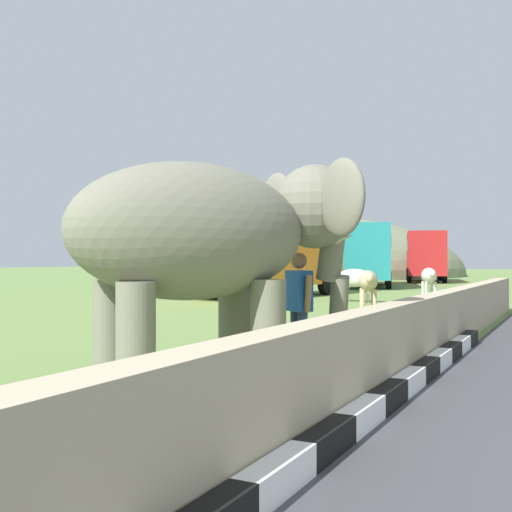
{
  "coord_description": "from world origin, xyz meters",
  "views": [
    {
      "loc": [
        -4.51,
        2.43,
        1.55
      ],
      "look_at": [
        2.55,
        6.07,
        1.6
      ],
      "focal_mm": 43.92,
      "sensor_mm": 36.0,
      "label": 1
    }
  ],
  "objects_px": {
    "person_handler": "(299,304)",
    "cow_near": "(368,282)",
    "cow_mid": "(353,279)",
    "bus_red": "(425,253)",
    "cow_far": "(429,276)",
    "elephant": "(217,235)",
    "bus_orange": "(272,248)",
    "bus_teal": "(368,251)"
  },
  "relations": [
    {
      "from": "person_handler",
      "to": "bus_red",
      "type": "height_order",
      "value": "bus_red"
    },
    {
      "from": "bus_red",
      "to": "elephant",
      "type": "bearing_deg",
      "value": -171.58
    },
    {
      "from": "elephant",
      "to": "bus_red",
      "type": "bearing_deg",
      "value": 8.42
    },
    {
      "from": "elephant",
      "to": "cow_far",
      "type": "xyz_separation_m",
      "value": [
        19.87,
        1.52,
        -0.99
      ]
    },
    {
      "from": "bus_teal",
      "to": "cow_far",
      "type": "bearing_deg",
      "value": -149.28
    },
    {
      "from": "bus_teal",
      "to": "bus_red",
      "type": "bearing_deg",
      "value": -7.71
    },
    {
      "from": "elephant",
      "to": "cow_near",
      "type": "bearing_deg",
      "value": 8.43
    },
    {
      "from": "bus_orange",
      "to": "cow_mid",
      "type": "relative_size",
      "value": 4.32
    },
    {
      "from": "bus_teal",
      "to": "cow_near",
      "type": "distance_m",
      "value": 17.68
    },
    {
      "from": "cow_far",
      "to": "bus_red",
      "type": "bearing_deg",
      "value": 12.59
    },
    {
      "from": "person_handler",
      "to": "cow_far",
      "type": "relative_size",
      "value": 0.87
    },
    {
      "from": "elephant",
      "to": "cow_mid",
      "type": "distance_m",
      "value": 15.65
    },
    {
      "from": "elephant",
      "to": "cow_far",
      "type": "distance_m",
      "value": 19.95
    },
    {
      "from": "bus_red",
      "to": "cow_mid",
      "type": "height_order",
      "value": "bus_red"
    },
    {
      "from": "cow_mid",
      "to": "bus_teal",
      "type": "bearing_deg",
      "value": 15.04
    },
    {
      "from": "person_handler",
      "to": "bus_teal",
      "type": "bearing_deg",
      "value": 15.19
    },
    {
      "from": "cow_far",
      "to": "cow_mid",
      "type": "bearing_deg",
      "value": 158.91
    },
    {
      "from": "bus_orange",
      "to": "bus_teal",
      "type": "height_order",
      "value": "same"
    },
    {
      "from": "bus_orange",
      "to": "cow_near",
      "type": "relative_size",
      "value": 4.35
    },
    {
      "from": "cow_near",
      "to": "bus_orange",
      "type": "bearing_deg",
      "value": 49.87
    },
    {
      "from": "cow_near",
      "to": "cow_far",
      "type": "distance_m",
      "value": 7.61
    },
    {
      "from": "person_handler",
      "to": "cow_mid",
      "type": "height_order",
      "value": "person_handler"
    },
    {
      "from": "elephant",
      "to": "person_handler",
      "type": "height_order",
      "value": "elephant"
    },
    {
      "from": "bus_orange",
      "to": "bus_teal",
      "type": "xyz_separation_m",
      "value": [
        12.11,
        -0.42,
        0.0
      ]
    },
    {
      "from": "bus_orange",
      "to": "cow_near",
      "type": "distance_m",
      "value": 7.46
    },
    {
      "from": "bus_orange",
      "to": "cow_near",
      "type": "bearing_deg",
      "value": -130.13
    },
    {
      "from": "cow_near",
      "to": "bus_red",
      "type": "bearing_deg",
      "value": 8.41
    },
    {
      "from": "bus_orange",
      "to": "bus_red",
      "type": "bearing_deg",
      "value": -4.53
    },
    {
      "from": "elephant",
      "to": "bus_orange",
      "type": "bearing_deg",
      "value": 23.64
    },
    {
      "from": "person_handler",
      "to": "bus_teal",
      "type": "xyz_separation_m",
      "value": [
        27.66,
        7.51,
        1.16
      ]
    },
    {
      "from": "elephant",
      "to": "cow_mid",
      "type": "xyz_separation_m",
      "value": [
        15.27,
        3.3,
        -0.99
      ]
    },
    {
      "from": "cow_near",
      "to": "cow_mid",
      "type": "relative_size",
      "value": 0.99
    },
    {
      "from": "bus_orange",
      "to": "cow_far",
      "type": "height_order",
      "value": "bus_orange"
    },
    {
      "from": "bus_teal",
      "to": "cow_far",
      "type": "height_order",
      "value": "bus_teal"
    },
    {
      "from": "person_handler",
      "to": "cow_near",
      "type": "height_order",
      "value": "person_handler"
    },
    {
      "from": "cow_near",
      "to": "cow_mid",
      "type": "distance_m",
      "value": 3.35
    },
    {
      "from": "bus_red",
      "to": "cow_mid",
      "type": "distance_m",
      "value": 23.57
    },
    {
      "from": "bus_teal",
      "to": "bus_red",
      "type": "xyz_separation_m",
      "value": [
        9.56,
        -1.29,
        -0.0
      ]
    },
    {
      "from": "cow_near",
      "to": "cow_far",
      "type": "height_order",
      "value": "same"
    },
    {
      "from": "elephant",
      "to": "cow_mid",
      "type": "height_order",
      "value": "elephant"
    },
    {
      "from": "cow_near",
      "to": "cow_mid",
      "type": "xyz_separation_m",
      "value": [
        3.0,
        1.48,
        0.0
      ]
    },
    {
      "from": "cow_near",
      "to": "cow_mid",
      "type": "height_order",
      "value": "same"
    }
  ]
}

